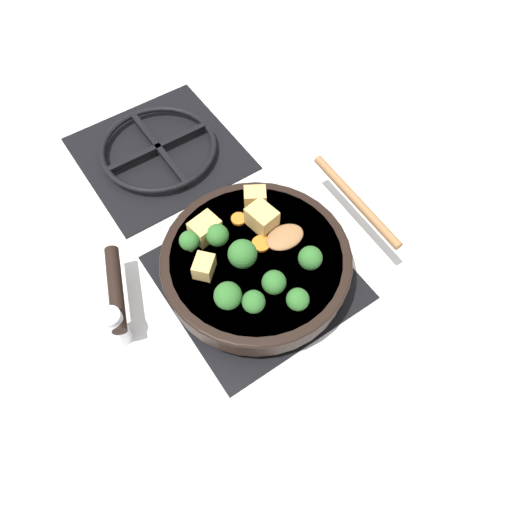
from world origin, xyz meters
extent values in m
plane|color=silver|center=(0.00, 0.00, 0.00)|extent=(2.40, 2.40, 0.00)
cube|color=black|center=(0.00, 0.00, 0.00)|extent=(0.31, 0.31, 0.01)
torus|color=black|center=(0.00, 0.00, 0.02)|extent=(0.24, 0.24, 0.01)
cube|color=black|center=(0.00, 0.00, 0.02)|extent=(0.01, 0.23, 0.01)
cube|color=black|center=(0.00, 0.00, 0.02)|extent=(0.23, 0.01, 0.01)
cube|color=black|center=(0.00, 0.36, 0.00)|extent=(0.31, 0.31, 0.01)
torus|color=black|center=(0.00, 0.36, 0.02)|extent=(0.24, 0.24, 0.01)
cube|color=black|center=(0.00, 0.36, 0.02)|extent=(0.01, 0.23, 0.01)
cube|color=black|center=(0.00, 0.36, 0.02)|extent=(0.23, 0.01, 0.01)
cylinder|color=black|center=(0.00, 0.00, 0.05)|extent=(0.31, 0.31, 0.05)
cylinder|color=brown|center=(0.00, 0.00, 0.05)|extent=(0.29, 0.29, 0.04)
torus|color=black|center=(0.00, 0.00, 0.07)|extent=(0.32, 0.32, 0.01)
cylinder|color=black|center=(-0.22, 0.08, 0.06)|extent=(0.08, 0.15, 0.02)
ellipsoid|color=olive|center=(0.06, 0.00, 0.08)|extent=(0.07, 0.05, 0.01)
cylinder|color=olive|center=(0.21, -0.01, 0.08)|extent=(0.02, 0.23, 0.02)
cube|color=tan|center=(-0.09, 0.02, 0.09)|extent=(0.05, 0.05, 0.03)
cube|color=tan|center=(0.04, 0.05, 0.09)|extent=(0.05, 0.05, 0.04)
cube|color=tan|center=(-0.05, 0.08, 0.09)|extent=(0.05, 0.04, 0.04)
cube|color=tan|center=(0.06, 0.09, 0.09)|extent=(0.05, 0.05, 0.03)
cylinder|color=#709956|center=(-0.03, 0.00, 0.08)|extent=(0.01, 0.01, 0.01)
sphere|color=#2D6628|center=(-0.03, 0.00, 0.10)|extent=(0.05, 0.05, 0.05)
cylinder|color=#709956|center=(-0.08, 0.07, 0.08)|extent=(0.01, 0.01, 0.01)
sphere|color=#2D6628|center=(-0.08, 0.07, 0.10)|extent=(0.03, 0.03, 0.03)
cylinder|color=#709956|center=(-0.04, 0.06, 0.08)|extent=(0.01, 0.01, 0.01)
sphere|color=#2D6628|center=(-0.04, 0.06, 0.10)|extent=(0.04, 0.04, 0.04)
cylinder|color=#709956|center=(0.06, -0.07, 0.08)|extent=(0.01, 0.01, 0.01)
sphere|color=#2D6628|center=(0.06, -0.07, 0.10)|extent=(0.04, 0.04, 0.04)
cylinder|color=#709956|center=(0.00, -0.11, 0.08)|extent=(0.01, 0.01, 0.01)
sphere|color=#2D6628|center=(0.00, -0.11, 0.10)|extent=(0.04, 0.04, 0.04)
cylinder|color=#709956|center=(-0.06, -0.08, 0.08)|extent=(0.01, 0.01, 0.01)
sphere|color=#2D6628|center=(-0.06, -0.08, 0.10)|extent=(0.04, 0.04, 0.04)
cylinder|color=#709956|center=(-0.09, -0.05, 0.08)|extent=(0.01, 0.01, 0.01)
sphere|color=#2D6628|center=(-0.09, -0.05, 0.10)|extent=(0.04, 0.04, 0.04)
cylinder|color=#709956|center=(-0.01, -0.07, 0.08)|extent=(0.01, 0.01, 0.01)
sphere|color=#2D6628|center=(-0.01, -0.07, 0.10)|extent=(0.04, 0.04, 0.04)
cylinder|color=orange|center=(0.02, 0.08, 0.08)|extent=(0.03, 0.03, 0.01)
cylinder|color=orange|center=(0.02, 0.01, 0.08)|extent=(0.03, 0.03, 0.01)
cylinder|color=white|center=(-0.25, 0.03, 0.04)|extent=(0.04, 0.04, 0.07)
cylinder|color=#B7B7BC|center=(-0.25, 0.03, 0.08)|extent=(0.03, 0.03, 0.01)
camera|label=1|loc=(-0.24, -0.36, 0.78)|focal=35.00mm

